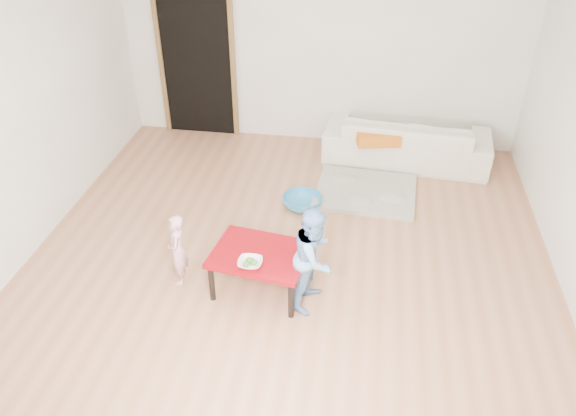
% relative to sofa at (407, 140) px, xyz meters
% --- Properties ---
extents(floor, '(5.00, 5.00, 0.01)m').
position_rel_sofa_xyz_m(floor, '(-1.13, -2.05, -0.29)').
color(floor, '#A56B47').
rests_on(floor, ground).
extents(back_wall, '(5.00, 0.02, 2.60)m').
position_rel_sofa_xyz_m(back_wall, '(-1.13, 0.45, 1.01)').
color(back_wall, white).
rests_on(back_wall, floor).
extents(left_wall, '(0.02, 5.00, 2.60)m').
position_rel_sofa_xyz_m(left_wall, '(-3.63, -2.05, 1.01)').
color(left_wall, white).
rests_on(left_wall, floor).
extents(doorway, '(1.02, 0.08, 2.11)m').
position_rel_sofa_xyz_m(doorway, '(-2.73, 0.43, 0.73)').
color(doorway, brown).
rests_on(doorway, back_wall).
extents(sofa, '(2.05, 0.94, 0.58)m').
position_rel_sofa_xyz_m(sofa, '(0.00, 0.00, 0.00)').
color(sofa, beige).
rests_on(sofa, floor).
extents(cushion, '(0.58, 0.54, 0.13)m').
position_rel_sofa_xyz_m(cushion, '(-0.38, -0.24, 0.16)').
color(cushion, orange).
rests_on(cushion, sofa).
extents(red_table, '(0.90, 0.73, 0.41)m').
position_rel_sofa_xyz_m(red_table, '(-1.32, -2.62, -0.09)').
color(red_table, maroon).
rests_on(red_table, floor).
extents(bowl, '(0.21, 0.21, 0.05)m').
position_rel_sofa_xyz_m(bowl, '(-1.37, -2.80, 0.14)').
color(bowl, white).
rests_on(bowl, red_table).
extents(broccoli, '(0.12, 0.12, 0.06)m').
position_rel_sofa_xyz_m(broccoli, '(-1.37, -2.80, 0.15)').
color(broccoli, '#2D5919').
rests_on(broccoli, red_table).
extents(child_pink, '(0.23, 0.29, 0.70)m').
position_rel_sofa_xyz_m(child_pink, '(-2.07, -2.62, 0.06)').
color(child_pink, '#DD657C').
rests_on(child_pink, floor).
extents(child_blue, '(0.48, 0.55, 0.96)m').
position_rel_sofa_xyz_m(child_blue, '(-0.84, -2.70, 0.19)').
color(child_blue, '#558AC6').
rests_on(child_blue, floor).
extents(basin, '(0.43, 0.43, 0.14)m').
position_rel_sofa_xyz_m(basin, '(-1.13, -1.25, -0.22)').
color(basin, teal).
rests_on(basin, floor).
extents(blanket, '(1.17, 0.99, 0.06)m').
position_rel_sofa_xyz_m(blanket, '(-0.45, -0.87, -0.26)').
color(blanket, '#B7B3A1').
rests_on(blanket, floor).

